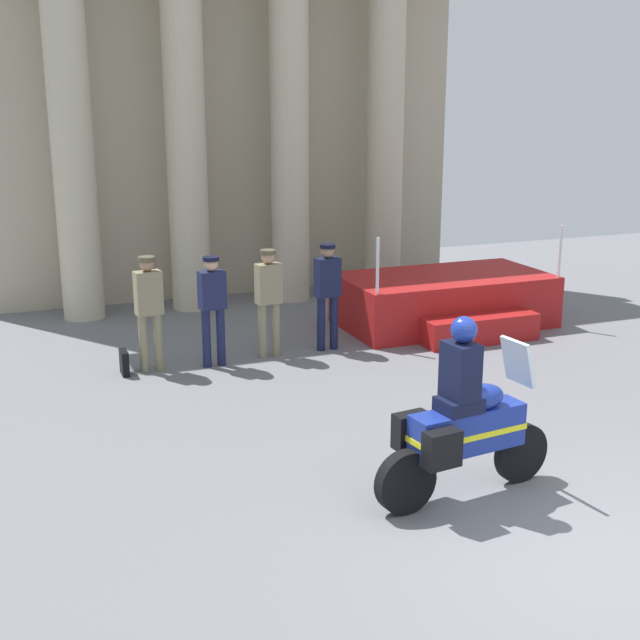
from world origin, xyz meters
name	(u,v)px	position (x,y,z in m)	size (l,w,h in m)	color
ground_plane	(587,550)	(0.00, 0.00, 0.00)	(28.00, 28.00, 0.00)	slate
colonnade_backdrop	(230,101)	(-0.29, 10.51, 3.80)	(9.57, 1.58, 7.26)	#B6AB91
reviewing_stand	(446,301)	(2.58, 7.14, 0.43)	(3.60, 2.44, 1.79)	#A51919
officer_in_row_0	(149,304)	(-2.70, 6.49, 1.01)	(0.40, 0.26, 1.71)	#847A5B
officer_in_row_1	(212,302)	(-1.79, 6.38, 0.98)	(0.40, 0.26, 1.66)	#191E42
officer_in_row_2	(269,294)	(-0.87, 6.53, 0.99)	(0.40, 0.26, 1.68)	#847A5B
officer_in_row_3	(328,288)	(0.10, 6.54, 1.00)	(0.40, 0.26, 1.70)	#141938
motorcycle_with_rider	(462,424)	(-0.56, 1.31, 0.79)	(2.09, 0.74, 1.90)	black
briefcase_on_ground	(124,363)	(-3.10, 6.46, 0.18)	(0.10, 0.32, 0.36)	black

